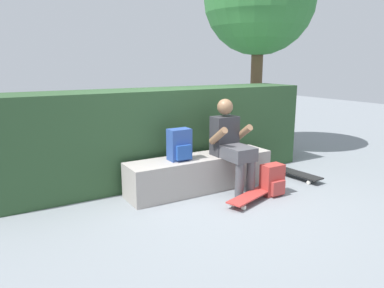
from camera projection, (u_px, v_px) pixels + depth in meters
name	position (u px, v px, depth m)	size (l,w,h in m)	color
ground_plane	(212.00, 195.00, 4.62)	(24.00, 24.00, 0.00)	gray
bench_main	(201.00, 173.00, 4.81)	(2.03, 0.48, 0.45)	#A19993
person_skater	(231.00, 142.00, 4.70)	(0.49, 0.62, 1.20)	#333338
skateboard_near_person	(251.00, 196.00, 4.40)	(0.82, 0.44, 0.09)	#BC3833
skateboard_beside_bench	(296.00, 173.00, 5.30)	(0.27, 0.81, 0.09)	black
backpack_on_bench	(180.00, 145.00, 4.55)	(0.28, 0.23, 0.40)	#2D4C99
backpack_on_ground	(273.00, 180.00, 4.61)	(0.28, 0.23, 0.40)	#B23833
hedge_row	(159.00, 134.00, 5.20)	(4.65, 0.79, 1.30)	#2C4B2B
tree_behind_bench	(259.00, 0.00, 6.52)	(2.02, 2.02, 3.82)	brown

